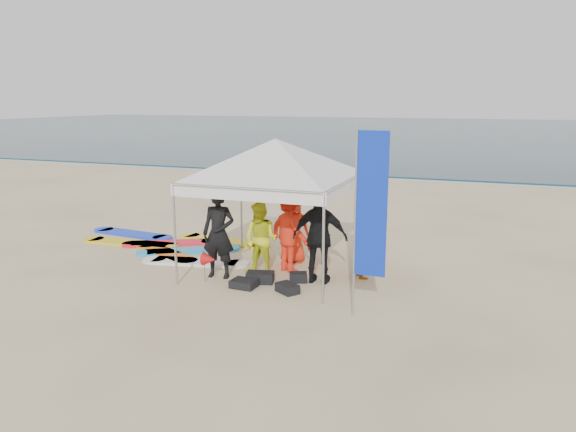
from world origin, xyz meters
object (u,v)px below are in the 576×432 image
Objects in this scene: person_black_b at (320,237)px; marker_pennant at (209,259)px; person_orange_b at (293,228)px; canopy_tent at (275,139)px; person_yellow at (261,239)px; person_orange_a at (290,231)px; surfboard_spread at (172,246)px; person_seated at (362,254)px; feather_flag at (370,207)px; person_black_a at (219,234)px.

person_black_b is 3.06× the size of marker_pennant.
canopy_tent reaches higher than person_orange_b.
marker_pennant is at bearing -129.70° from canopy_tent.
person_yellow is at bearing 46.36° from marker_pennant.
person_yellow is 1.35m from person_black_b.
person_orange_b is (-0.18, 0.68, -0.11)m from person_orange_a.
person_orange_a is at bearing 26.87° from canopy_tent.
person_orange_a is 0.35× the size of surfboard_spread.
person_orange_b is at bearing 81.87° from person_yellow.
person_orange_b is 1.55× the size of person_seated.
person_black_b reaches higher than marker_pennant.
person_yellow is at bearing -23.13° from surfboard_spread.
person_black_b is 0.58× the size of feather_flag.
person_black_b is at bearing 131.52° from feather_flag.
surfboard_spread is (-4.42, 1.36, -0.94)m from person_black_b.
feather_flag is (0.60, -2.17, 1.44)m from person_seated.
canopy_tent reaches higher than feather_flag.
canopy_tent is (0.98, 0.80, 1.96)m from person_black_a.
canopy_tent is at bearing -16.17° from surfboard_spread.
person_yellow reaches higher than person_seated.
person_black_a is 3.03m from surfboard_spread.
person_orange_a is (0.48, 0.51, 0.11)m from person_yellow.
marker_pennant is at bearing 59.00° from person_orange_b.
person_orange_b reaches higher than person_yellow.
person_black_a is at bearing 162.12° from feather_flag.
canopy_tent reaches higher than marker_pennant.
person_black_a is at bearing 87.27° from marker_pennant.
person_black_b is 1.22× the size of person_orange_b.
person_black_a reaches higher than surfboard_spread.
canopy_tent is 3.27m from feather_flag.
person_black_b reaches higher than surfboard_spread.
person_yellow reaches higher than surfboard_spread.
person_orange_a is 1.90m from marker_pennant.
canopy_tent reaches higher than person_orange_a.
marker_pennant is (-2.88, -1.46, -0.02)m from person_seated.
person_orange_b reaches higher than person_seated.
feather_flag is 3.84m from marker_pennant.
feather_flag is (2.68, -1.55, 1.17)m from person_yellow.
person_yellow is 0.31× the size of surfboard_spread.
marker_pennant is at bearing -127.37° from person_yellow.
person_yellow is (0.78, 0.44, -0.16)m from person_black_a.
person_yellow is at bearing -118.64° from canopy_tent.
marker_pennant is (-1.11, -2.03, -0.31)m from person_orange_b.
feather_flag is at bearing -23.82° from person_yellow.
surfboard_spread is (-5.75, 2.87, -1.93)m from feather_flag.
feather_flag reaches higher than person_black_b.
surfboard_spread is at bearing 54.36° from person_seated.
person_black_b is 1.88× the size of person_seated.
canopy_tent is 6.94× the size of marker_pennant.
person_yellow is 0.36× the size of canopy_tent.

